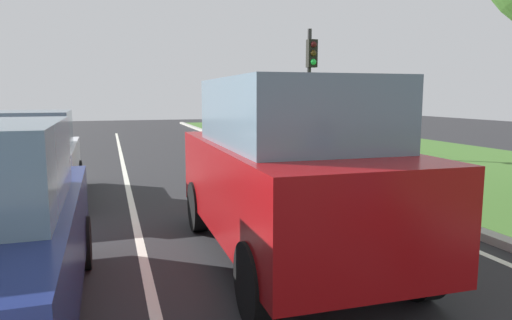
# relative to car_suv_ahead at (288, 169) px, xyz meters

# --- Properties ---
(ground_plane) EXTENTS (60.00, 60.00, 0.00)m
(ground_plane) POSITION_rel_car_suv_ahead_xyz_m (-1.06, 5.37, -1.17)
(ground_plane) COLOR #262628
(lane_line_center) EXTENTS (0.12, 32.00, 0.01)m
(lane_line_center) POSITION_rel_car_suv_ahead_xyz_m (-1.76, 5.37, -1.16)
(lane_line_center) COLOR silver
(lane_line_center) RESTS_ON ground
(lane_line_right_edge) EXTENTS (0.12, 32.00, 0.01)m
(lane_line_right_edge) POSITION_rel_car_suv_ahead_xyz_m (2.54, 5.37, -1.16)
(lane_line_right_edge) COLOR silver
(lane_line_right_edge) RESTS_ON ground
(grass_verge_right) EXTENTS (9.00, 48.00, 0.06)m
(grass_verge_right) POSITION_rel_car_suv_ahead_xyz_m (7.44, 5.37, -1.14)
(grass_verge_right) COLOR #3D6628
(grass_verge_right) RESTS_ON ground
(curb_right) EXTENTS (0.24, 48.00, 0.12)m
(curb_right) POSITION_rel_car_suv_ahead_xyz_m (3.04, 5.37, -1.11)
(curb_right) COLOR #9E9B93
(curb_right) RESTS_ON ground
(car_suv_ahead) EXTENTS (2.02, 4.53, 2.28)m
(car_suv_ahead) POSITION_rel_car_suv_ahead_xyz_m (0.00, 0.00, 0.00)
(car_suv_ahead) COLOR maroon
(car_suv_ahead) RESTS_ON ground
(car_hatchback_far) EXTENTS (1.80, 3.74, 1.78)m
(car_hatchback_far) POSITION_rel_car_suv_ahead_xyz_m (-3.58, 4.55, -0.28)
(car_hatchback_far) COLOR silver
(car_hatchback_far) RESTS_ON ground
(traffic_light_near_right) EXTENTS (0.32, 0.50, 4.27)m
(traffic_light_near_right) POSITION_rel_car_suv_ahead_xyz_m (4.37, 9.06, 1.66)
(traffic_light_near_right) COLOR #2D2D2D
(traffic_light_near_right) RESTS_ON ground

